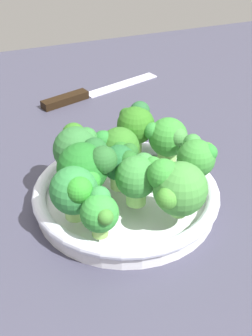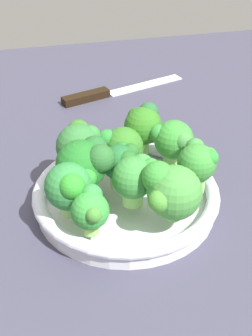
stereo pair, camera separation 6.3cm
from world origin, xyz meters
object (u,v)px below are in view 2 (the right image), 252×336
at_px(bowl, 126,196).
at_px(broccoli_floret_3, 171,191).
at_px(broccoli_floret_1, 121,163).
at_px(broccoli_floret_2, 120,147).
at_px(broccoli_floret_10, 71,186).
at_px(knife, 109,92).
at_px(broccoli_floret_6, 136,176).
at_px(broccoli_floret_7, 198,163).
at_px(broccoli_floret_8, 173,141).
at_px(broccoli_floret_0, 143,125).
at_px(broccoli_floret_4, 80,145).
at_px(broccoli_floret_9, 90,208).
at_px(broccoli_floret_5, 85,163).

relative_size(bowl, broccoli_floret_3, 3.35).
xyz_separation_m(broccoli_floret_1, broccoli_floret_2, (-0.04, 0.01, -0.00)).
height_order(broccoli_floret_1, broccoli_floret_10, broccoli_floret_10).
height_order(broccoli_floret_2, broccoli_floret_10, broccoli_floret_10).
distance_m(broccoli_floret_2, knife, 0.32).
relative_size(broccoli_floret_3, broccoli_floret_6, 1.13).
bearing_deg(broccoli_floret_1, broccoli_floret_2, 169.00).
relative_size(broccoli_floret_7, broccoli_floret_8, 1.04).
xyz_separation_m(bowl, broccoli_floret_0, (-0.08, 0.04, 0.06)).
height_order(broccoli_floret_6, broccoli_floret_8, same).
bearing_deg(broccoli_floret_4, broccoli_floret_7, 62.27).
relative_size(broccoli_floret_9, knife, 0.22).
distance_m(broccoli_floret_1, broccoli_floret_8, 0.09).
distance_m(broccoli_floret_6, broccoli_floret_7, 0.08).
bearing_deg(knife, broccoli_floret_9, -14.39).
bearing_deg(broccoli_floret_10, broccoli_floret_4, 163.90).
distance_m(broccoli_floret_2, broccoli_floret_8, 0.08).
height_order(broccoli_floret_0, broccoli_floret_6, broccoli_floret_0).
height_order(broccoli_floret_1, broccoli_floret_3, broccoli_floret_3).
xyz_separation_m(broccoli_floret_5, broccoli_floret_6, (0.03, 0.06, -0.01)).
relative_size(broccoli_floret_8, broccoli_floret_10, 0.95).
relative_size(broccoli_floret_0, knife, 0.29).
bearing_deg(broccoli_floret_9, broccoli_floret_6, 121.96).
distance_m(broccoli_floret_0, broccoli_floret_1, 0.09).
bearing_deg(broccoli_floret_7, broccoli_floret_9, -71.92).
xyz_separation_m(broccoli_floret_3, broccoli_floret_7, (-0.05, 0.05, 0.00)).
bearing_deg(broccoli_floret_4, broccoli_floret_1, 46.04).
bearing_deg(broccoli_floret_0, broccoli_floret_6, -18.93).
distance_m(broccoli_floret_4, broccoli_floret_10, 0.09).
xyz_separation_m(broccoli_floret_5, broccoli_floret_10, (0.04, -0.02, -0.01)).
relative_size(broccoli_floret_2, broccoli_floret_3, 0.85).
height_order(broccoli_floret_4, broccoli_floret_8, broccoli_floret_4).
bearing_deg(broccoli_floret_8, bowl, -62.64).
relative_size(broccoli_floret_1, broccoli_floret_9, 1.08).
bearing_deg(broccoli_floret_6, knife, 173.51).
xyz_separation_m(broccoli_floret_3, broccoli_floret_8, (-0.12, 0.04, -0.00)).
distance_m(broccoli_floret_6, broccoli_floret_9, 0.08).
xyz_separation_m(bowl, broccoli_floret_4, (-0.05, -0.05, 0.06)).
bearing_deg(broccoli_floret_3, bowl, -153.78).
bearing_deg(broccoli_floret_8, broccoli_floret_2, -92.08).
distance_m(broccoli_floret_4, broccoli_floret_9, 0.12).
xyz_separation_m(broccoli_floret_1, broccoli_floret_10, (0.04, -0.07, 0.00)).
relative_size(broccoli_floret_0, broccoli_floret_6, 1.12).
distance_m(broccoli_floret_5, broccoli_floret_7, 0.15).
distance_m(broccoli_floret_8, broccoli_floret_10, 0.17).
height_order(broccoli_floret_1, broccoli_floret_8, broccoli_floret_8).
distance_m(broccoli_floret_0, broccoli_floret_4, 0.10).
bearing_deg(broccoli_floret_3, broccoli_floret_6, -141.28).
xyz_separation_m(broccoli_floret_1, broccoli_floret_5, (0.00, -0.05, 0.01)).
bearing_deg(broccoli_floret_10, broccoli_floret_2, 135.64).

